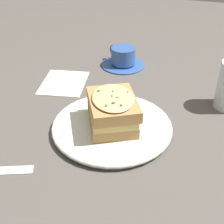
{
  "coord_description": "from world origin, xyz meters",
  "views": [
    {
      "loc": [
        0.52,
        0.13,
        0.43
      ],
      "look_at": [
        -0.02,
        -0.03,
        0.05
      ],
      "focal_mm": 50.0,
      "sensor_mm": 36.0,
      "label": 1
    }
  ],
  "objects_px": {
    "dinner_plate": "(112,126)",
    "sandwich": "(112,111)",
    "teacup_with_saucer": "(123,58)",
    "napkin": "(64,82)"
  },
  "relations": [
    {
      "from": "napkin",
      "to": "teacup_with_saucer",
      "type": "bearing_deg",
      "value": 140.62
    },
    {
      "from": "sandwich",
      "to": "napkin",
      "type": "distance_m",
      "value": 0.27
    },
    {
      "from": "dinner_plate",
      "to": "teacup_with_saucer",
      "type": "height_order",
      "value": "teacup_with_saucer"
    },
    {
      "from": "teacup_with_saucer",
      "to": "napkin",
      "type": "bearing_deg",
      "value": 87.0
    },
    {
      "from": "sandwich",
      "to": "teacup_with_saucer",
      "type": "bearing_deg",
      "value": -169.26
    },
    {
      "from": "teacup_with_saucer",
      "to": "napkin",
      "type": "xyz_separation_m",
      "value": [
        0.16,
        -0.13,
        -0.02
      ]
    },
    {
      "from": "dinner_plate",
      "to": "sandwich",
      "type": "xyz_separation_m",
      "value": [
        0.0,
        0.0,
        0.04
      ]
    },
    {
      "from": "teacup_with_saucer",
      "to": "sandwich",
      "type": "bearing_deg",
      "value": 137.12
    },
    {
      "from": "sandwich",
      "to": "dinner_plate",
      "type": "bearing_deg",
      "value": -144.0
    },
    {
      "from": "napkin",
      "to": "sandwich",
      "type": "bearing_deg",
      "value": 48.45
    }
  ]
}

